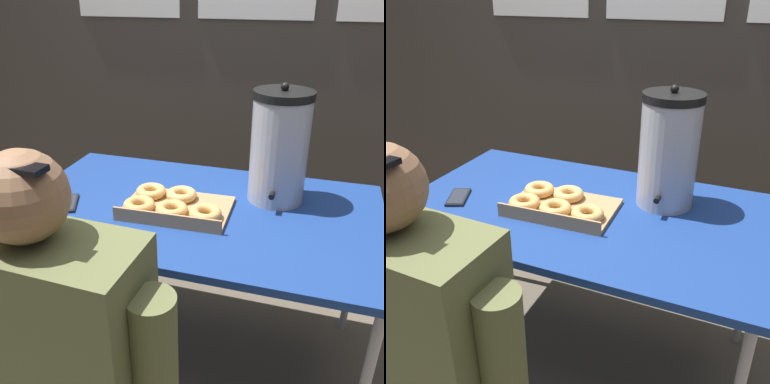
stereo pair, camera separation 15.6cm
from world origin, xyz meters
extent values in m
plane|color=brown|center=(0.00, 0.00, 0.00)|extent=(12.00, 12.00, 0.00)
cube|color=#38332D|center=(0.00, 1.10, 1.34)|extent=(6.00, 0.10, 2.67)
cube|color=navy|center=(0.00, 0.00, 0.72)|extent=(1.33, 0.79, 0.03)
cylinder|color=#ADADB2|center=(-0.62, -0.35, 0.35)|extent=(0.03, 0.03, 0.70)
cylinder|color=#ADADB2|center=(-0.62, 0.35, 0.35)|extent=(0.03, 0.03, 0.70)
cylinder|color=#ADADB2|center=(0.62, 0.35, 0.35)|extent=(0.03, 0.03, 0.70)
cube|color=tan|center=(-0.06, -0.04, 0.74)|extent=(0.39, 0.28, 0.02)
cube|color=tan|center=(-0.06, -0.17, 0.77)|extent=(0.38, 0.02, 0.04)
torus|color=#E0A85B|center=(-0.18, -0.11, 0.77)|extent=(0.16, 0.16, 0.04)
torus|color=#E0A85B|center=(-0.06, -0.10, 0.77)|extent=(0.16, 0.16, 0.04)
torus|color=#E0A85B|center=(0.06, -0.10, 0.77)|extent=(0.16, 0.16, 0.04)
torus|color=#E4AC60|center=(-0.19, 0.01, 0.77)|extent=(0.15, 0.15, 0.04)
torus|color=#EAB265|center=(-0.07, 0.02, 0.77)|extent=(0.16, 0.16, 0.04)
cylinder|color=#B7B7BC|center=(0.27, 0.16, 0.93)|extent=(0.21, 0.21, 0.39)
cylinder|color=black|center=(0.27, 0.16, 1.14)|extent=(0.22, 0.22, 0.03)
sphere|color=black|center=(0.27, 0.16, 1.16)|extent=(0.03, 0.03, 0.03)
cylinder|color=black|center=(0.27, 0.05, 0.80)|extent=(0.02, 0.05, 0.02)
cube|color=black|center=(-0.47, -0.12, 0.74)|extent=(0.12, 0.16, 0.01)
cube|color=#2D333D|center=(-0.47, -0.12, 0.74)|extent=(0.10, 0.14, 0.00)
cube|color=#60663D|center=(-0.15, -0.73, 0.73)|extent=(0.48, 0.23, 0.54)
sphere|color=#8E6647|center=(-0.15, -0.73, 1.10)|extent=(0.19, 0.19, 0.19)
cube|color=black|center=(-0.15, -0.75, 1.17)|extent=(0.16, 0.05, 0.01)
cylinder|color=#60663D|center=(0.12, -0.74, 0.71)|extent=(0.10, 0.10, 0.43)
camera|label=1|loc=(0.39, -1.35, 1.47)|focal=40.00mm
camera|label=2|loc=(0.54, -1.29, 1.47)|focal=40.00mm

